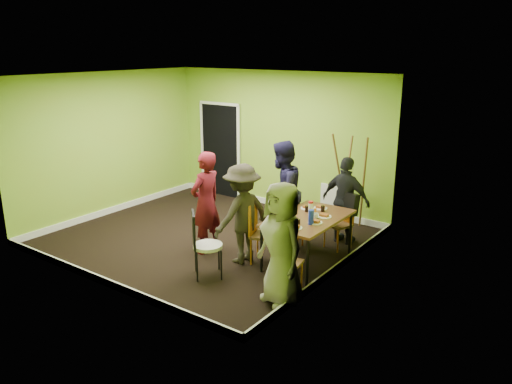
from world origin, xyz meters
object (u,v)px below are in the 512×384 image
Objects in this scene: chair_back_end at (346,209)px; orange_bottle at (315,211)px; chair_left_far at (285,216)px; chair_bentwood at (203,241)px; dining_table at (308,220)px; thermos at (311,210)px; easel at (350,183)px; person_left_near at (242,214)px; person_front_end at (282,244)px; blue_bottle at (311,217)px; person_back_end at (346,201)px; person_standing at (206,203)px; chair_front_end at (286,259)px; person_left_far at (282,193)px; chair_left_near at (260,229)px.

chair_back_end is 0.77m from orange_bottle.
chair_left_far reaches higher than chair_bentwood.
thermos is (0.02, 0.03, 0.16)m from dining_table.
chair_back_end is 0.88m from easel.
person_front_end is at bearing 70.23° from person_left_near.
blue_bottle is 1.37m from person_back_end.
orange_bottle is 1.76m from person_standing.
chair_front_end is at bearing 78.03° from person_left_near.
person_standing is (-1.56, -0.79, 0.05)m from orange_bottle.
dining_table is 1.71× the size of chair_front_end.
person_standing reaches higher than chair_front_end.
person_left_far is 1.18× the size of person_back_end.
chair_left_near is at bearing -148.50° from dining_table.
chair_bentwood is at bearing 69.66° from person_back_end.
thermos is 0.99× the size of blue_bottle.
thermos is 0.21m from orange_bottle.
thermos is at bearing 105.37° from chair_left_near.
chair_bentwood is 0.63× the size of person_left_near.
person_left_far is at bearing 145.65° from person_standing.
chair_back_end is at bearing 158.03° from person_left_near.
chair_left_far is at bearing 152.97° from dining_table.
person_left_near is at bearing 63.91° from person_back_end.
chair_left_near is at bearing 161.27° from person_front_end.
chair_left_near is 1.36m from person_front_end.
easel reaches higher than orange_bottle.
chair_front_end is (0.09, -2.00, -0.16)m from chair_back_end.
chair_bentwood is 4.50× the size of blue_bottle.
dining_table is 1.57× the size of chair_left_near.
orange_bottle is at bearing 95.07° from chair_back_end.
blue_bottle is at bearing -59.37° from thermos.
thermos is 1.05m from person_left_near.
person_back_end is (1.09, 2.41, 0.20)m from chair_bentwood.
person_standing is (-1.82, 0.47, 0.34)m from chair_front_end.
easel reaches higher than chair_left_near.
person_front_end reaches higher than thermos.
thermos is (0.65, 0.42, 0.32)m from chair_left_near.
thermos is at bearing 92.24° from chair_front_end.
chair_left_far is 1.04× the size of chair_left_near.
person_left_near is 1.90m from person_back_end.
chair_back_end is at bearing 82.54° from chair_front_end.
blue_bottle is at bearing 37.45° from chair_left_far.
chair_front_end is at bearing -76.56° from dining_table.
person_standing is at bearing -170.14° from blue_bottle.
person_left_near is (-0.86, -0.54, 0.09)m from dining_table.
person_left_near reaches higher than chair_left_near.
person_front_end is at bearing 13.68° from chair_left_far.
dining_table is at bearing 89.38° from person_back_end.
chair_front_end is 1.15m from thermos.
person_back_end is at bearing 119.88° from person_front_end.
easel is at bearing 95.01° from dining_table.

